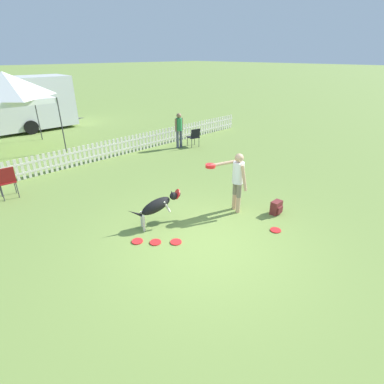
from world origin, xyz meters
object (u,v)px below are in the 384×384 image
(frisbee_near_handler, at_px, (276,230))
(leaping_dog, at_px, (157,205))
(backpack_on_grass, at_px, (276,208))
(folding_chair_center, at_px, (6,180))
(frisbee_far_scatter, at_px, (137,241))
(canopy_tent_main, at_px, (5,87))
(equipment_trailer, at_px, (30,102))
(handler_person, at_px, (236,176))
(folding_chair_blue_left, at_px, (194,136))
(frisbee_near_dog, at_px, (176,242))
(frisbee_midfield, at_px, (155,242))
(spectator_standing, at_px, (179,127))

(frisbee_near_handler, bearing_deg, leaping_dog, 130.98)
(backpack_on_grass, xyz_separation_m, folding_chair_center, (-4.52, 5.67, 0.39))
(frisbee_near_handler, height_order, frisbee_far_scatter, same)
(canopy_tent_main, distance_m, equipment_trailer, 4.36)
(equipment_trailer, bearing_deg, frisbee_far_scatter, -98.28)
(folding_chair_center, distance_m, canopy_tent_main, 5.25)
(handler_person, height_order, canopy_tent_main, canopy_tent_main)
(leaping_dog, xyz_separation_m, folding_chair_blue_left, (5.22, 4.07, -0.06))
(frisbee_near_dog, height_order, frisbee_far_scatter, same)
(leaping_dog, height_order, folding_chair_center, folding_chair_center)
(frisbee_far_scatter, bearing_deg, equipment_trailer, 79.83)
(frisbee_midfield, distance_m, folding_chair_blue_left, 7.33)
(leaping_dog, bearing_deg, equipment_trailer, -164.10)
(frisbee_near_handler, bearing_deg, folding_chair_center, 122.00)
(leaping_dog, bearing_deg, handler_person, 90.35)
(frisbee_near_handler, xyz_separation_m, folding_chair_center, (-3.81, 6.09, 0.55))
(frisbee_near_handler, xyz_separation_m, frisbee_midfield, (-2.27, 1.55, 0.00))
(leaping_dog, height_order, equipment_trailer, equipment_trailer)
(backpack_on_grass, height_order, folding_chair_center, folding_chair_center)
(leaping_dog, xyz_separation_m, frisbee_midfield, (-0.49, -0.51, -0.52))
(handler_person, distance_m, frisbee_near_dog, 2.24)
(frisbee_near_handler, height_order, backpack_on_grass, backpack_on_grass)
(folding_chair_center, bearing_deg, frisbee_midfield, 114.13)
(equipment_trailer, bearing_deg, backpack_on_grass, -84.13)
(frisbee_near_handler, bearing_deg, equipment_trailer, 91.06)
(frisbee_near_handler, xyz_separation_m, canopy_tent_main, (-2.16, 10.68, 2.50))
(leaping_dog, bearing_deg, frisbee_midfield, -21.17)
(frisbee_near_handler, xyz_separation_m, frisbee_far_scatter, (-2.53, 1.85, 0.00))
(frisbee_near_handler, height_order, frisbee_near_dog, same)
(leaping_dog, relative_size, folding_chair_center, 1.29)
(spectator_standing, bearing_deg, frisbee_midfield, 46.71)
(leaping_dog, bearing_deg, spectator_standing, 156.30)
(backpack_on_grass, bearing_deg, frisbee_near_handler, -148.77)
(handler_person, height_order, folding_chair_center, handler_person)
(frisbee_near_handler, distance_m, spectator_standing, 7.15)
(handler_person, relative_size, spectator_standing, 1.05)
(handler_person, relative_size, frisbee_near_dog, 6.28)
(frisbee_far_scatter, relative_size, folding_chair_center, 0.26)
(folding_chair_center, relative_size, canopy_tent_main, 0.30)
(equipment_trailer, bearing_deg, folding_chair_blue_left, -64.14)
(folding_chair_blue_left, bearing_deg, frisbee_near_dog, 55.26)
(leaping_dog, distance_m, frisbee_far_scatter, 0.93)
(frisbee_far_scatter, bearing_deg, folding_chair_blue_left, 35.62)
(frisbee_near_handler, height_order, folding_chair_center, folding_chair_center)
(frisbee_midfield, xyz_separation_m, spectator_standing, (5.17, 4.93, 0.86))
(frisbee_far_scatter, xyz_separation_m, folding_chair_blue_left, (5.96, 4.27, 0.47))
(folding_chair_blue_left, bearing_deg, frisbee_far_scatter, 48.71)
(leaping_dog, xyz_separation_m, equipment_trailer, (1.52, 12.39, 0.85))
(canopy_tent_main, distance_m, spectator_standing, 6.77)
(frisbee_near_handler, relative_size, equipment_trailer, 0.05)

